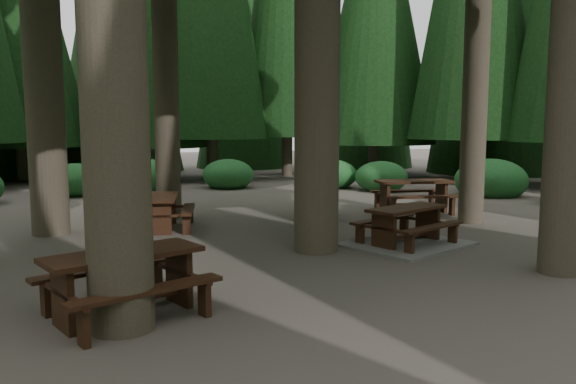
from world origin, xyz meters
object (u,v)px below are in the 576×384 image
object	(u,v)px
picnic_table_d	(414,191)
picnic_table_e	(124,274)
picnic_table_a	(406,232)
picnic_table_b	(162,207)

from	to	relation	value
picnic_table_d	picnic_table_e	distance (m)	10.07
picnic_table_d	picnic_table_a	bearing A→B (deg)	-113.08
picnic_table_a	picnic_table_b	size ratio (longest dim) A/B	1.42
picnic_table_e	picnic_table_b	bearing A→B (deg)	57.89
picnic_table_a	picnic_table_d	xyz separation A→B (m)	(2.30, 3.75, 0.32)
picnic_table_b	picnic_table_a	bearing A→B (deg)	-115.59
picnic_table_b	picnic_table_d	bearing A→B (deg)	-75.58
picnic_table_b	picnic_table_d	distance (m)	6.83
picnic_table_d	picnic_table_e	world-z (taller)	picnic_table_d
picnic_table_b	picnic_table_d	size ratio (longest dim) A/B	0.89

